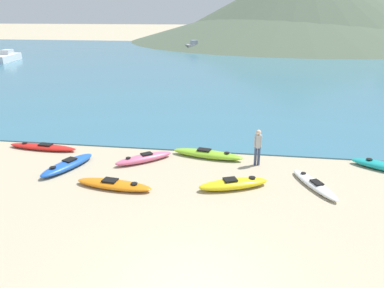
% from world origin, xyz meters
% --- Properties ---
extents(bay_water, '(160.00, 70.00, 0.06)m').
position_xyz_m(bay_water, '(0.00, 44.68, 0.03)').
color(bay_water, teal).
rests_on(bay_water, ground_plane).
extents(far_hill_left, '(76.08, 76.08, 10.46)m').
position_xyz_m(far_hill_left, '(10.57, 87.16, 5.23)').
color(far_hill_left, '#4C5B47').
rests_on(far_hill_left, ground_plane).
extents(far_hill_midleft, '(68.06, 68.06, 17.67)m').
position_xyz_m(far_hill_midleft, '(13.14, 90.92, 8.83)').
color(far_hill_midleft, '#4C5B47').
rests_on(far_hill_midleft, ground_plane).
extents(kayak_on_sand_0, '(2.51, 2.24, 0.39)m').
position_xyz_m(kayak_on_sand_0, '(-3.49, 8.06, 0.17)').
color(kayak_on_sand_0, '#E5668C').
rests_on(kayak_on_sand_0, ground_plane).
extents(kayak_on_sand_1, '(1.74, 2.87, 0.30)m').
position_xyz_m(kayak_on_sand_1, '(3.77, 6.52, 0.13)').
color(kayak_on_sand_1, white).
rests_on(kayak_on_sand_1, ground_plane).
extents(kayak_on_sand_2, '(1.68, 2.99, 0.39)m').
position_xyz_m(kayak_on_sand_2, '(-6.56, 6.79, 0.18)').
color(kayak_on_sand_2, blue).
rests_on(kayak_on_sand_2, ground_plane).
extents(kayak_on_sand_4, '(2.85, 1.77, 0.41)m').
position_xyz_m(kayak_on_sand_4, '(0.66, 5.96, 0.18)').
color(kayak_on_sand_4, yellow).
rests_on(kayak_on_sand_4, ground_plane).
extents(kayak_on_sand_5, '(3.44, 1.33, 0.40)m').
position_xyz_m(kayak_on_sand_5, '(-0.70, 9.01, 0.18)').
color(kayak_on_sand_5, '#8CCC2D').
rests_on(kayak_on_sand_5, ground_plane).
extents(kayak_on_sand_6, '(3.18, 1.14, 0.33)m').
position_xyz_m(kayak_on_sand_6, '(-3.91, 5.28, 0.15)').
color(kayak_on_sand_6, orange).
rests_on(kayak_on_sand_6, ground_plane).
extents(kayak_on_sand_7, '(3.64, 0.93, 0.30)m').
position_xyz_m(kayak_on_sand_7, '(-8.90, 8.86, 0.13)').
color(kayak_on_sand_7, red).
rests_on(kayak_on_sand_7, ground_plane).
extents(person_near_waterline, '(0.33, 0.23, 1.64)m').
position_xyz_m(person_near_waterline, '(1.58, 8.45, 0.94)').
color(person_near_waterline, '#384260').
rests_on(person_near_waterline, ground_plane).
extents(moored_boat_0, '(3.73, 3.29, 1.72)m').
position_xyz_m(moored_boat_0, '(-8.58, 59.54, 0.66)').
color(moored_boat_0, '#B2B2B7').
rests_on(moored_boat_0, bay_water).
extents(moored_boat_1, '(4.16, 2.75, 2.10)m').
position_xyz_m(moored_boat_1, '(16.31, 63.90, 0.79)').
color(moored_boat_1, black).
rests_on(moored_boat_1, bay_water).
extents(moored_boat_2, '(2.91, 6.23, 1.49)m').
position_xyz_m(moored_boat_2, '(-31.99, 40.38, 0.58)').
color(moored_boat_2, white).
rests_on(moored_boat_2, bay_water).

